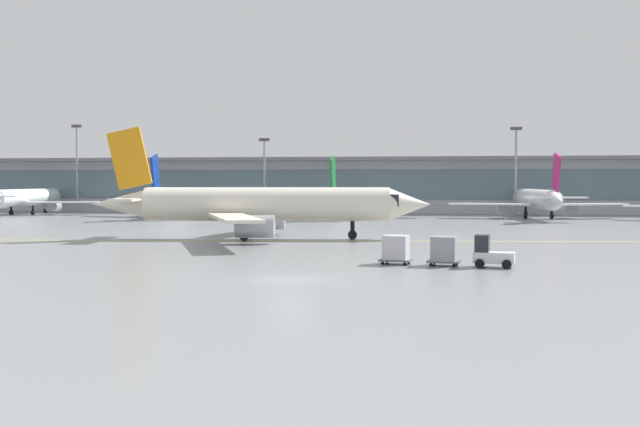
{
  "coord_description": "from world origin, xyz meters",
  "views": [
    {
      "loc": [
        8.21,
        -42.48,
        5.66
      ],
      "look_at": [
        -0.89,
        17.5,
        3.0
      ],
      "focal_mm": 42.85,
      "sensor_mm": 36.0,
      "label": 1
    }
  ],
  "objects": [
    {
      "name": "gate_airplane_3",
      "position": [
        23.06,
        74.18,
        2.81
      ],
      "size": [
        26.17,
        28.28,
        9.36
      ],
      "rotation": [
        0.0,
        0.0,
        1.67
      ],
      "color": "white",
      "rests_on": "ground_plane"
    },
    {
      "name": "baggage_tug",
      "position": [
        11.76,
        7.91,
        0.89
      ],
      "size": [
        2.79,
        1.96,
        2.1
      ],
      "rotation": [
        0.0,
        0.0,
        -0.16
      ],
      "color": "silver",
      "rests_on": "ground_plane"
    },
    {
      "name": "terminal_concourse",
      "position": [
        0.0,
        91.68,
        4.92
      ],
      "size": [
        167.51,
        11.0,
        9.6
      ],
      "color": "#B2B7BC",
      "rests_on": "ground_plane"
    },
    {
      "name": "cargo_dolly_trailing",
      "position": [
        5.58,
        8.88,
        1.05
      ],
      "size": [
        2.32,
        1.91,
        1.94
      ],
      "rotation": [
        0.0,
        0.0,
        -0.16
      ],
      "color": "#595B60",
      "rests_on": "ground_plane"
    },
    {
      "name": "gate_airplane_2",
      "position": [
        -5.39,
        73.12,
        2.72
      ],
      "size": [
        25.49,
        27.42,
        9.09
      ],
      "rotation": [
        0.0,
        0.0,
        1.52
      ],
      "color": "silver",
      "rests_on": "ground_plane"
    },
    {
      "name": "taxiway_centreline_stripe",
      "position": [
        -7.78,
        26.96,
        0.0
      ],
      "size": [
        109.3,
        13.1,
        0.01
      ],
      "primitive_type": "cube",
      "rotation": [
        0.0,
        0.0,
        0.12
      ],
      "color": "yellow",
      "rests_on": "ground_plane"
    },
    {
      "name": "apron_light_mast_1",
      "position": [
        -20.3,
        83.01,
        7.03
      ],
      "size": [
        1.8,
        0.36,
        12.7
      ],
      "color": "gray",
      "rests_on": "ground_plane"
    },
    {
      "name": "apron_light_mast_0",
      "position": [
        -54.41,
        84.28,
        8.41
      ],
      "size": [
        1.8,
        0.36,
        15.42
      ],
      "color": "gray",
      "rests_on": "ground_plane"
    },
    {
      "name": "gate_airplane_0",
      "position": [
        -58.75,
        74.59,
        2.74
      ],
      "size": [
        25.59,
        27.56,
        9.13
      ],
      "rotation": [
        0.0,
        0.0,
        1.63
      ],
      "color": "white",
      "rests_on": "ground_plane"
    },
    {
      "name": "ground_plane",
      "position": [
        0.0,
        0.0,
        0.0
      ],
      "size": [
        400.0,
        400.0,
        0.0
      ],
      "primitive_type": "plane",
      "color": "gray"
    },
    {
      "name": "cargo_dolly_lead",
      "position": [
        8.78,
        8.37,
        1.05
      ],
      "size": [
        2.32,
        1.91,
        1.94
      ],
      "rotation": [
        0.0,
        0.0,
        -0.16
      ],
      "color": "#595B60",
      "rests_on": "ground_plane"
    },
    {
      "name": "taxiing_regional_jet",
      "position": [
        -8.2,
        28.91,
        3.24
      ],
      "size": [
        32.64,
        30.16,
        10.81
      ],
      "rotation": [
        0.0,
        0.0,
        0.12
      ],
      "color": "silver",
      "rests_on": "ground_plane"
    },
    {
      "name": "gate_airplane_1",
      "position": [
        -31.62,
        71.17,
        2.81
      ],
      "size": [
        26.22,
        28.27,
        9.36
      ],
      "rotation": [
        0.0,
        0.0,
        1.64
      ],
      "color": "silver",
      "rests_on": "ground_plane"
    },
    {
      "name": "apron_light_mast_2",
      "position": [
        20.77,
        82.03,
        7.73
      ],
      "size": [
        1.8,
        0.36,
        14.09
      ],
      "color": "gray",
      "rests_on": "ground_plane"
    }
  ]
}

